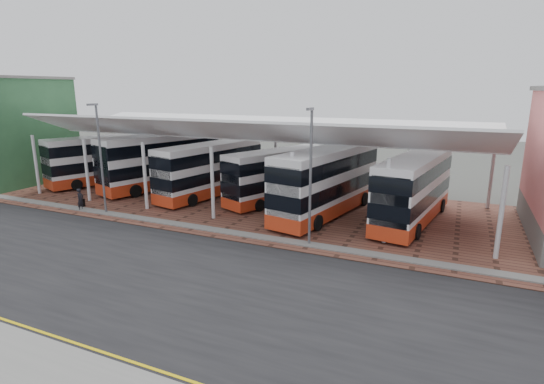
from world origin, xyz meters
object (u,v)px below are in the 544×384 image
object	(u,v)px
bus_2	(211,170)
bus_4	(327,182)
bus_3	(280,176)
bus_0	(107,160)
pedestrian	(80,200)
bus_5	(414,190)
bus_1	(163,161)

from	to	relation	value
bus_2	bus_4	bearing A→B (deg)	4.26
bus_3	bus_0	bearing A→B (deg)	-156.35
bus_2	bus_4	size ratio (longest dim) A/B	0.93
bus_2	bus_4	distance (m)	10.86
bus_0	pedestrian	size ratio (longest dim) A/B	6.66
bus_3	pedestrian	size ratio (longest dim) A/B	6.13
bus_3	bus_5	size ratio (longest dim) A/B	0.92
bus_0	bus_4	size ratio (longest dim) A/B	0.93
bus_0	pedestrian	world-z (taller)	bus_0
bus_0	bus_3	xyz separation A→B (m)	(18.26, 0.43, -0.17)
bus_0	bus_1	size ratio (longest dim) A/B	0.92
bus_0	bus_5	world-z (taller)	bus_0
bus_5	bus_4	bearing A→B (deg)	-165.02
bus_5	bus_3	bearing A→B (deg)	-178.94
bus_1	pedestrian	bearing A→B (deg)	-77.62
pedestrian	bus_0	bearing A→B (deg)	21.27
bus_3	bus_2	bearing A→B (deg)	-150.84
bus_3	bus_4	size ratio (longest dim) A/B	0.86
bus_4	bus_5	bearing A→B (deg)	17.40
bus_3	pedestrian	distance (m)	15.46
bus_4	pedestrian	world-z (taller)	bus_4
bus_0	bus_2	bearing A→B (deg)	19.28
bus_5	bus_0	bearing A→B (deg)	-173.41
bus_4	bus_5	distance (m)	6.02
bus_2	pedestrian	bearing A→B (deg)	-117.48
bus_4	bus_5	world-z (taller)	bus_4
bus_5	pedestrian	distance (m)	24.46
bus_0	bus_5	size ratio (longest dim) A/B	1.00
bus_0	bus_5	xyz separation A→B (m)	(28.88, -0.96, -0.00)
bus_2	bus_0	bearing A→B (deg)	-170.17
pedestrian	bus_4	bearing A→B (deg)	-81.18
bus_3	bus_5	world-z (taller)	bus_5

